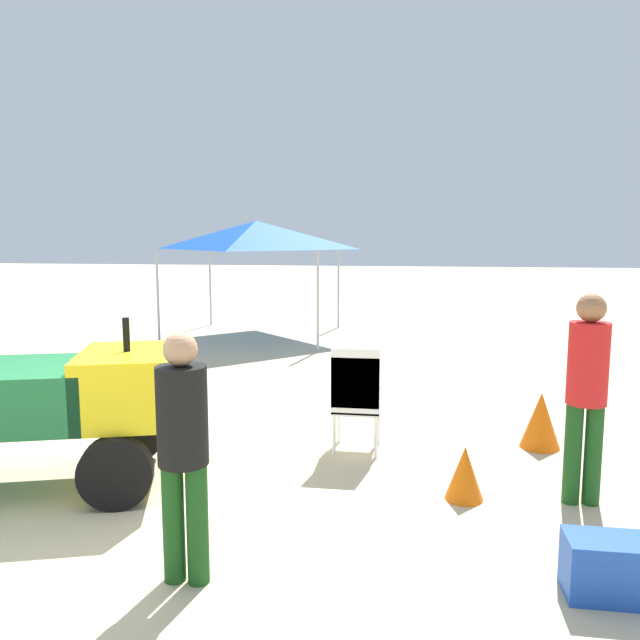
% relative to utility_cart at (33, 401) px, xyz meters
% --- Properties ---
extents(ground, '(80.00, 80.00, 0.00)m').
position_rel_utility_cart_xyz_m(ground, '(0.69, -0.40, -0.78)').
color(ground, beige).
extents(utility_cart, '(2.79, 1.96, 1.50)m').
position_rel_utility_cart_xyz_m(utility_cart, '(0.00, 0.00, 0.00)').
color(utility_cart, '#1E6B38').
rests_on(utility_cart, ground).
extents(stacked_plastic_chairs, '(0.48, 0.48, 1.11)m').
position_rel_utility_cart_xyz_m(stacked_plastic_chairs, '(2.70, 1.30, -0.13)').
color(stacked_plastic_chairs, white).
rests_on(stacked_plastic_chairs, ground).
extents(lifeguard_near_left, '(0.32, 0.32, 1.75)m').
position_rel_utility_cart_xyz_m(lifeguard_near_left, '(4.67, 0.38, 0.23)').
color(lifeguard_near_left, '#194C19').
rests_on(lifeguard_near_left, ground).
extents(lifeguard_near_center, '(0.32, 0.32, 1.63)m').
position_rel_utility_cart_xyz_m(lifeguard_near_center, '(1.85, -1.25, 0.15)').
color(lifeguard_near_center, '#194C19').
rests_on(lifeguard_near_center, ground).
extents(popup_canopy, '(3.23, 3.23, 2.52)m').
position_rel_utility_cart_xyz_m(popup_canopy, '(-0.13, 8.34, 1.43)').
color(popup_canopy, '#B2B2B7').
rests_on(popup_canopy, ground).
extents(traffic_cone_near, '(0.32, 0.32, 0.46)m').
position_rel_utility_cart_xyz_m(traffic_cone_near, '(3.71, 0.31, -0.55)').
color(traffic_cone_near, orange).
rests_on(traffic_cone_near, ground).
extents(traffic_cone_far, '(0.41, 0.41, 0.59)m').
position_rel_utility_cart_xyz_m(traffic_cone_far, '(4.60, 1.76, -0.49)').
color(traffic_cone_far, orange).
rests_on(traffic_cone_far, ground).
extents(cooler_box, '(0.57, 0.33, 0.38)m').
position_rel_utility_cart_xyz_m(cooler_box, '(4.51, -1.02, -0.60)').
color(cooler_box, blue).
rests_on(cooler_box, ground).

